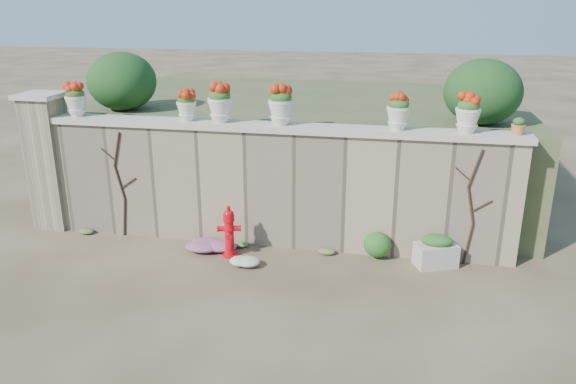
% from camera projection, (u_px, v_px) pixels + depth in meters
% --- Properties ---
extents(ground, '(80.00, 80.00, 0.00)m').
position_uv_depth(ground, '(245.00, 292.00, 8.16)').
color(ground, '#493724').
rests_on(ground, ground).
extents(stone_wall, '(8.00, 0.40, 2.00)m').
position_uv_depth(stone_wall, '(272.00, 188.00, 9.50)').
color(stone_wall, gray).
rests_on(stone_wall, ground).
extents(wall_cap, '(8.10, 0.52, 0.10)m').
position_uv_depth(wall_cap, '(271.00, 127.00, 9.16)').
color(wall_cap, beige).
rests_on(wall_cap, stone_wall).
extents(gate_pillar, '(0.72, 0.72, 2.48)m').
position_uv_depth(gate_pillar, '(50.00, 161.00, 10.19)').
color(gate_pillar, gray).
rests_on(gate_pillar, ground).
extents(raised_fill, '(9.00, 6.00, 2.00)m').
position_uv_depth(raised_fill, '(304.00, 143.00, 12.47)').
color(raised_fill, '#384C23').
rests_on(raised_fill, ground).
extents(back_shrub_left, '(1.30, 1.30, 1.10)m').
position_uv_depth(back_shrub_left, '(122.00, 81.00, 10.71)').
color(back_shrub_left, '#143814').
rests_on(back_shrub_left, raised_fill).
extents(back_shrub_right, '(1.30, 1.30, 1.10)m').
position_uv_depth(back_shrub_right, '(483.00, 92.00, 9.48)').
color(back_shrub_right, '#143814').
rests_on(back_shrub_right, raised_fill).
extents(vine_left, '(0.60, 0.04, 1.91)m').
position_uv_depth(vine_left, '(120.00, 183.00, 9.80)').
color(vine_left, black).
rests_on(vine_left, ground).
extents(vine_right, '(0.60, 0.04, 1.91)m').
position_uv_depth(vine_right, '(471.00, 206.00, 8.70)').
color(vine_right, black).
rests_on(vine_right, ground).
extents(fire_hydrant, '(0.38, 0.27, 0.88)m').
position_uv_depth(fire_hydrant, '(229.00, 231.00, 9.16)').
color(fire_hydrant, red).
rests_on(fire_hydrant, ground).
extents(planter_box, '(0.73, 0.59, 0.53)m').
position_uv_depth(planter_box, '(436.00, 252.00, 8.88)').
color(planter_box, beige).
rests_on(planter_box, ground).
extents(green_shrub, '(0.58, 0.52, 0.55)m').
position_uv_depth(green_shrub, '(375.00, 244.00, 9.11)').
color(green_shrub, '#1E5119').
rests_on(green_shrub, ground).
extents(magenta_clump, '(0.85, 0.56, 0.23)m').
position_uv_depth(magenta_clump, '(211.00, 245.00, 9.43)').
color(magenta_clump, '#C527A7').
rests_on(magenta_clump, ground).
extents(white_flowers, '(0.56, 0.45, 0.20)m').
position_uv_depth(white_flowers, '(246.00, 260.00, 8.92)').
color(white_flowers, white).
rests_on(white_flowers, ground).
extents(urn_pot_0, '(0.36, 0.36, 0.57)m').
position_uv_depth(urn_pot_0, '(76.00, 100.00, 9.70)').
color(urn_pot_0, beige).
rests_on(urn_pot_0, wall_cap).
extents(urn_pot_1, '(0.33, 0.33, 0.52)m').
position_uv_depth(urn_pot_1, '(187.00, 106.00, 9.33)').
color(urn_pot_1, beige).
rests_on(urn_pot_1, wall_cap).
extents(urn_pot_2, '(0.41, 0.41, 0.64)m').
position_uv_depth(urn_pot_2, '(220.00, 103.00, 9.20)').
color(urn_pot_2, beige).
rests_on(urn_pot_2, wall_cap).
extents(urn_pot_3, '(0.41, 0.41, 0.65)m').
position_uv_depth(urn_pot_3, '(281.00, 105.00, 9.01)').
color(urn_pot_3, beige).
rests_on(urn_pot_3, wall_cap).
extents(urn_pot_4, '(0.37, 0.37, 0.58)m').
position_uv_depth(urn_pot_4, '(398.00, 111.00, 8.68)').
color(urn_pot_4, beige).
rests_on(urn_pot_4, wall_cap).
extents(urn_pot_5, '(0.38, 0.38, 0.60)m').
position_uv_depth(urn_pot_5, '(468.00, 113.00, 8.48)').
color(urn_pot_5, beige).
rests_on(urn_pot_5, wall_cap).
extents(terracotta_pot, '(0.21, 0.21, 0.25)m').
position_uv_depth(terracotta_pot, '(518.00, 127.00, 8.40)').
color(terracotta_pot, '#C96F3D').
rests_on(terracotta_pot, wall_cap).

